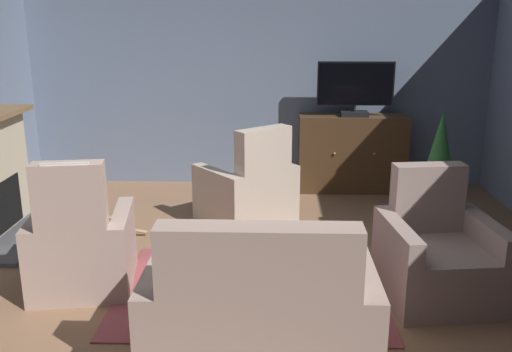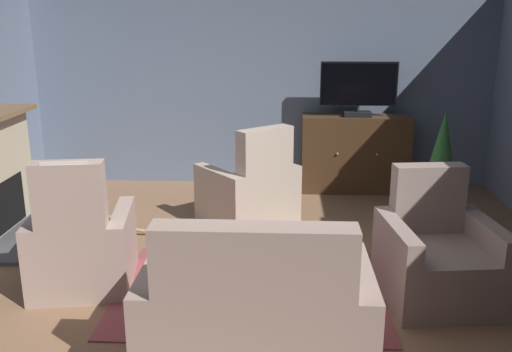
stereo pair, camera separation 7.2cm
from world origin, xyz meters
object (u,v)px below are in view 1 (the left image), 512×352
object	(u,v)px
sofa_floral	(260,318)
cat	(106,225)
coffee_table	(266,247)
tv_cabinet	(352,155)
armchair_by_fireplace	(82,248)
armchair_in_far_corner	(249,192)
potted_plant_tall_palm_by_window	(439,166)
television	(355,87)
armchair_facing_sofa	(437,257)
tv_remote	(281,238)

from	to	relation	value
sofa_floral	cat	xyz separation A→B (m)	(-1.66, 2.24, -0.24)
cat	coffee_table	bearing A→B (deg)	-34.79
tv_cabinet	armchair_by_fireplace	size ratio (longest dim) A/B	1.16
armchair_in_far_corner	potted_plant_tall_palm_by_window	xyz separation A→B (m)	(1.99, -0.19, 0.36)
television	armchair_facing_sofa	xyz separation A→B (m)	(0.33, -2.84, -1.02)
armchair_by_fireplace	cat	size ratio (longest dim) A/B	1.71
coffee_table	armchair_by_fireplace	size ratio (longest dim) A/B	0.99
armchair_by_fireplace	potted_plant_tall_palm_by_window	distance (m)	3.62
tv_remote	armchair_in_far_corner	bearing A→B (deg)	116.16
tv_cabinet	coffee_table	size ratio (longest dim) A/B	1.17
armchair_by_fireplace	cat	distance (m)	1.20
sofa_floral	armchair_in_far_corner	xyz separation A→B (m)	(-0.19, 2.70, -0.01)
sofa_floral	cat	world-z (taller)	sofa_floral
coffee_table	armchair_in_far_corner	xyz separation A→B (m)	(-0.22, 1.63, -0.05)
cat	sofa_floral	bearing A→B (deg)	-53.42
television	potted_plant_tall_palm_by_window	distance (m)	1.68
tv_remote	armchair_in_far_corner	size ratio (longest dim) A/B	0.14
tv_remote	cat	distance (m)	2.16
tv_cabinet	armchair_facing_sofa	world-z (taller)	armchair_facing_sofa
armchair_facing_sofa	armchair_in_far_corner	world-z (taller)	armchair_in_far_corner
sofa_floral	coffee_table	bearing A→B (deg)	88.90
coffee_table	armchair_in_far_corner	size ratio (longest dim) A/B	0.98
armchair_by_fireplace	television	bearing A→B (deg)	47.23
tv_cabinet	armchair_by_fireplace	xyz separation A→B (m)	(-2.60, -2.87, -0.11)
coffee_table	cat	xyz separation A→B (m)	(-1.68, 1.17, -0.28)
armchair_by_fireplace	coffee_table	bearing A→B (deg)	-0.13
television	sofa_floral	distance (m)	4.16
tv_cabinet	armchair_by_fireplace	bearing A→B (deg)	-132.24
armchair_in_far_corner	cat	size ratio (longest dim) A/B	1.73
tv_remote	potted_plant_tall_palm_by_window	size ratio (longest dim) A/B	0.13
tv_cabinet	armchair_by_fireplace	distance (m)	3.88
armchair_in_far_corner	television	bearing A→B (deg)	42.90
armchair_by_fireplace	tv_remote	bearing A→B (deg)	1.25
coffee_table	armchair_facing_sofa	distance (m)	1.40
tv_cabinet	television	bearing A→B (deg)	-90.00
coffee_table	armchair_by_fireplace	distance (m)	1.54
armchair_facing_sofa	sofa_floral	bearing A→B (deg)	-143.58
cat	potted_plant_tall_palm_by_window	bearing A→B (deg)	4.38
tv_cabinet	coffee_table	distance (m)	3.07
coffee_table	tv_cabinet	bearing A→B (deg)	69.58
coffee_table	tv_remote	xyz separation A→B (m)	(0.13, 0.04, 0.06)
coffee_table	potted_plant_tall_palm_by_window	distance (m)	2.30
armchair_facing_sofa	armchair_in_far_corner	bearing A→B (deg)	134.31
television	coffee_table	xyz separation A→B (m)	(-1.07, -2.82, -0.96)
armchair_in_far_corner	potted_plant_tall_palm_by_window	world-z (taller)	potted_plant_tall_palm_by_window
tv_cabinet	television	distance (m)	0.88
television	coffee_table	world-z (taller)	television
tv_remote	armchair_by_fireplace	bearing A→B (deg)	-164.71
armchair_facing_sofa	armchair_by_fireplace	bearing A→B (deg)	179.45
television	cat	size ratio (longest dim) A/B	1.37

